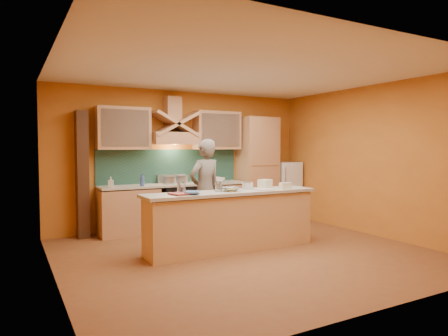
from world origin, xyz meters
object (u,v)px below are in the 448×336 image
fridge (284,190)px  kitchen_scale (248,186)px  stove (176,207)px  mixing_bowl (231,189)px  person (205,190)px

fridge → kitchen_scale: bearing=-140.0°
kitchen_scale → fridge: bearing=42.0°
stove → fridge: 2.71m
stove → mixing_bowl: 2.00m
kitchen_scale → person: bearing=124.2°
fridge → person: person is taller
stove → kitchen_scale: size_ratio=6.79×
kitchen_scale → mixing_bowl: kitchen_scale is taller
fridge → kitchen_scale: fridge is taller
stove → kitchen_scale: 1.95m
stove → kitchen_scale: (0.58, -1.78, 0.55)m
person → mixing_bowl: (0.04, -0.85, 0.09)m
fridge → person: 2.79m
stove → person: 1.16m
fridge → mixing_bowl: bearing=-142.8°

